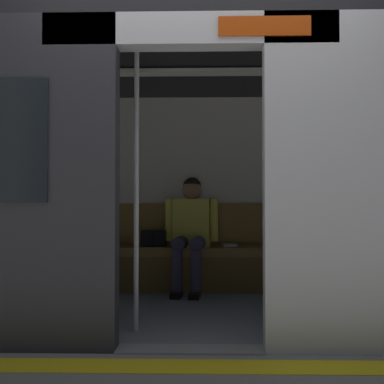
% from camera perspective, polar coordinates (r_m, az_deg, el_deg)
% --- Properties ---
extents(ground_plane, '(60.00, 60.00, 0.00)m').
position_cam_1_polar(ground_plane, '(3.16, -0.23, -18.01)').
color(ground_plane, gray).
extents(platform_edge_strip, '(8.00, 0.24, 0.01)m').
position_cam_1_polar(platform_edge_strip, '(2.88, -0.41, -19.67)').
color(platform_edge_strip, yellow).
rests_on(platform_edge_strip, ground_plane).
extents(train_car, '(6.40, 2.57, 2.20)m').
position_cam_1_polar(train_car, '(4.18, -0.58, 6.06)').
color(train_car, silver).
rests_on(train_car, ground_plane).
extents(bench_seat, '(2.64, 0.44, 0.46)m').
position_cam_1_polar(bench_seat, '(5.12, 0.41, -7.60)').
color(bench_seat, olive).
rests_on(bench_seat, ground_plane).
extents(person_seated, '(0.55, 0.70, 1.18)m').
position_cam_1_polar(person_seated, '(5.05, -0.14, -3.98)').
color(person_seated, '#D8CC4C').
rests_on(person_seated, ground_plane).
extents(handbag, '(0.26, 0.15, 0.17)m').
position_cam_1_polar(handbag, '(5.17, -4.51, -5.41)').
color(handbag, black).
rests_on(handbag, bench_seat).
extents(book, '(0.17, 0.23, 0.03)m').
position_cam_1_polar(book, '(5.20, 4.40, -6.17)').
color(book, silver).
rests_on(book, bench_seat).
extents(grab_pole_door, '(0.04, 0.04, 2.06)m').
position_cam_1_polar(grab_pole_door, '(3.50, -6.52, 0.70)').
color(grab_pole_door, silver).
rests_on(grab_pole_door, ground_plane).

